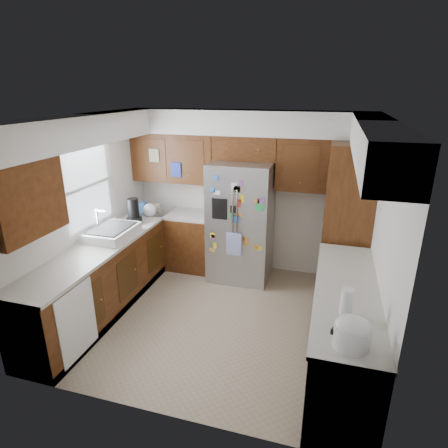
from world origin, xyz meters
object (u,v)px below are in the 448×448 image
(fridge, at_px, (241,222))
(paper_towel, at_px, (347,302))
(pantry, at_px, (347,221))
(rice_cooker, at_px, (352,332))

(fridge, height_order, paper_towel, fridge)
(pantry, height_order, rice_cooker, pantry)
(rice_cooker, xyz_separation_m, paper_towel, (-0.03, 0.45, -0.01))
(rice_cooker, bearing_deg, paper_towel, 93.75)
(paper_towel, bearing_deg, fridge, 124.53)
(pantry, bearing_deg, fridge, 177.94)
(rice_cooker, distance_m, paper_towel, 0.45)
(fridge, relative_size, paper_towel, 7.37)
(pantry, distance_m, rice_cooker, 2.53)
(paper_towel, bearing_deg, rice_cooker, -86.25)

